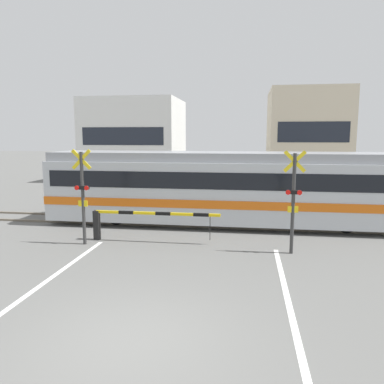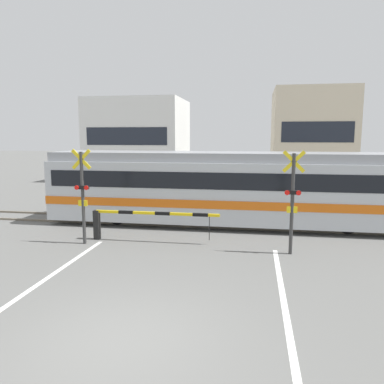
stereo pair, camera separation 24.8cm
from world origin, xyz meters
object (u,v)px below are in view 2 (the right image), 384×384
Objects in this scene: crossing_signal_left at (83,192)px; crossing_signal_right at (292,198)px; commuter_train at (228,186)px; pedestrian at (186,187)px; crossing_barrier_near at (131,219)px; crossing_barrier_far at (248,197)px.

crossing_signal_left and crossing_signal_right have the same top height.
pedestrian is (-2.65, 4.75, -0.70)m from commuter_train.
crossing_barrier_near is 5.49m from crossing_signal_right.
crossing_barrier_far is at bearing 48.78° from crossing_signal_left.
crossing_barrier_far is at bearing 54.82° from crossing_barrier_near.
crossing_signal_right reaches higher than crossing_barrier_near.
commuter_train is at bearing -60.86° from pedestrian.
commuter_train is at bearing 121.63° from crossing_signal_right.
crossing_signal_right is 2.04× the size of pedestrian.
crossing_signal_right is at bearing -76.57° from crossing_barrier_far.
commuter_train reaches higher than crossing_barrier_near.
crossing_signal_right is (6.83, 0.00, 0.00)m from crossing_signal_left.
crossing_barrier_near is 1.00× the size of crossing_barrier_far.
crossing_barrier_near is 2.83× the size of pedestrian.
crossing_signal_left is 8.60m from pedestrian.
commuter_train is 5.48m from pedestrian.
commuter_train is 4.57× the size of crossing_signal_right.
commuter_train is 9.31× the size of pedestrian.
crossing_signal_left is at bearing 180.00° from crossing_signal_right.
crossing_barrier_far is at bearing -32.96° from pedestrian.
crossing_signal_right is at bearing -59.78° from pedestrian.
crossing_barrier_near is 6.78m from crossing_barrier_far.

